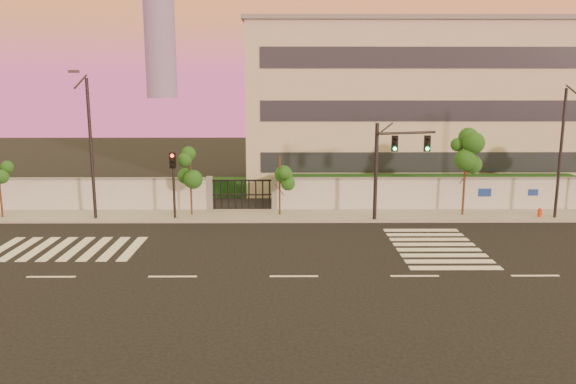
# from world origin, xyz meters

# --- Properties ---
(ground) EXTENTS (120.00, 120.00, 0.00)m
(ground) POSITION_xyz_m (0.00, 0.00, 0.00)
(ground) COLOR black
(ground) RESTS_ON ground
(sidewalk) EXTENTS (60.00, 3.00, 0.15)m
(sidewalk) POSITION_xyz_m (0.00, 10.50, 0.07)
(sidewalk) COLOR gray
(sidewalk) RESTS_ON ground
(perimeter_wall) EXTENTS (60.00, 0.36, 2.20)m
(perimeter_wall) POSITION_xyz_m (0.10, 12.00, 1.07)
(perimeter_wall) COLOR #ABADB2
(perimeter_wall) RESTS_ON ground
(hedge_row) EXTENTS (41.00, 4.25, 1.80)m
(hedge_row) POSITION_xyz_m (1.17, 14.74, 0.82)
(hedge_row) COLOR #143610
(hedge_row) RESTS_ON ground
(institutional_building) EXTENTS (24.40, 12.40, 12.25)m
(institutional_building) POSITION_xyz_m (9.00, 21.99, 6.16)
(institutional_building) COLOR #B6B19A
(institutional_building) RESTS_ON ground
(road_markings) EXTENTS (57.00, 7.62, 0.02)m
(road_markings) POSITION_xyz_m (-1.58, 3.76, 0.01)
(road_markings) COLOR silver
(road_markings) RESTS_ON ground
(street_tree_c) EXTENTS (1.40, 1.11, 4.17)m
(street_tree_c) POSITION_xyz_m (-5.88, 10.53, 3.07)
(street_tree_c) COLOR #382314
(street_tree_c) RESTS_ON ground
(street_tree_d) EXTENTS (1.42, 1.13, 3.67)m
(street_tree_d) POSITION_xyz_m (-0.64, 10.49, 2.70)
(street_tree_d) COLOR #382314
(street_tree_d) RESTS_ON ground
(street_tree_e) EXTENTS (1.64, 1.30, 5.21)m
(street_tree_e) POSITION_xyz_m (10.24, 10.39, 3.83)
(street_tree_e) COLOR #382314
(street_tree_e) RESTS_ON ground
(traffic_signal_main) EXTENTS (3.52, 1.15, 5.65)m
(traffic_signal_main) POSITION_xyz_m (5.51, 9.27, 3.57)
(traffic_signal_main) COLOR black
(traffic_signal_main) RESTS_ON ground
(traffic_signal_secondary) EXTENTS (0.32, 0.32, 4.07)m
(traffic_signal_secondary) POSITION_xyz_m (-6.74, 9.63, 2.58)
(traffic_signal_secondary) COLOR black
(traffic_signal_secondary) RESTS_ON ground
(streetlight_west) EXTENTS (0.51, 2.05, 8.51)m
(streetlight_west) POSITION_xyz_m (-11.33, 9.47, 4.60)
(streetlight_west) COLOR black
(streetlight_west) RESTS_ON ground
(streetlight_east) EXTENTS (0.47, 1.91, 7.94)m
(streetlight_east) POSITION_xyz_m (15.37, 9.46, 4.29)
(streetlight_east) COLOR black
(streetlight_east) RESTS_ON ground
(fire_hydrant) EXTENTS (0.26, 0.25, 0.68)m
(fire_hydrant) POSITION_xyz_m (14.54, 9.76, 0.34)
(fire_hydrant) COLOR red
(fire_hydrant) RESTS_ON ground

